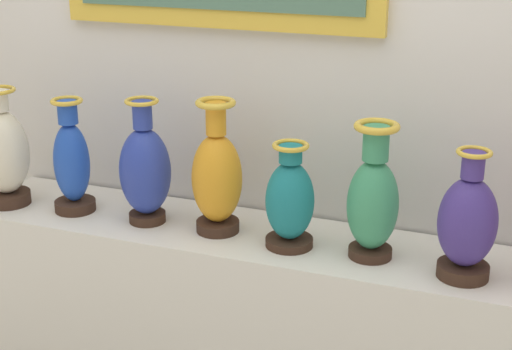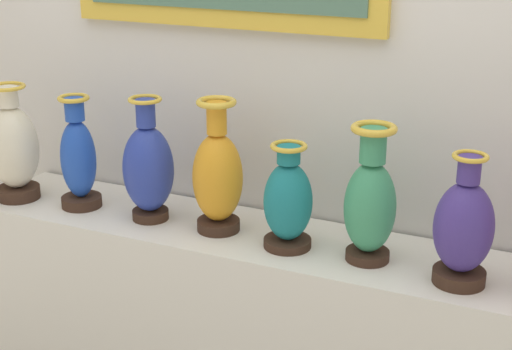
{
  "view_description": "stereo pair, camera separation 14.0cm",
  "coord_description": "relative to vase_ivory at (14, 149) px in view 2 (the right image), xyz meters",
  "views": [
    {
      "loc": [
        0.81,
        -2.08,
        1.82
      ],
      "look_at": [
        0.0,
        0.0,
        1.03
      ],
      "focal_mm": 53.68,
      "sensor_mm": 36.0,
      "label": 1
    },
    {
      "loc": [
        0.94,
        -2.02,
        1.82
      ],
      "look_at": [
        0.0,
        0.0,
        1.03
      ],
      "focal_mm": 53.68,
      "sensor_mm": 36.0,
      "label": 2
    }
  ],
  "objects": [
    {
      "name": "vase_ivory",
      "position": [
        0.0,
        0.0,
        0.0
      ],
      "size": [
        0.17,
        0.17,
        0.41
      ],
      "color": "#382319",
      "rests_on": "display_shelf"
    },
    {
      "name": "vase_indigo",
      "position": [
        1.55,
        -0.0,
        -0.02
      ],
      "size": [
        0.16,
        0.16,
        0.37
      ],
      "color": "#382319",
      "rests_on": "display_shelf"
    },
    {
      "name": "vase_sapphire",
      "position": [
        0.25,
        0.03,
        -0.01
      ],
      "size": [
        0.14,
        0.14,
        0.39
      ],
      "color": "#382319",
      "rests_on": "display_shelf"
    },
    {
      "name": "vase_amber",
      "position": [
        0.78,
        0.05,
        0.0
      ],
      "size": [
        0.16,
        0.16,
        0.43
      ],
      "color": "#382319",
      "rests_on": "display_shelf"
    },
    {
      "name": "vase_jade",
      "position": [
        1.28,
        0.04,
        -0.0
      ],
      "size": [
        0.15,
        0.15,
        0.41
      ],
      "color": "#382319",
      "rests_on": "display_shelf"
    },
    {
      "name": "display_shelf",
      "position": [
        0.9,
        0.07,
        -0.6
      ],
      "size": [
        2.0,
        0.39,
        0.84
      ],
      "primitive_type": "cube",
      "color": "silver",
      "rests_on": "ground_plane"
    },
    {
      "name": "back_wall",
      "position": [
        0.9,
        0.32,
        0.43
      ],
      "size": [
        4.38,
        0.14,
        2.88
      ],
      "color": "silver",
      "rests_on": "ground_plane"
    },
    {
      "name": "vase_cobalt",
      "position": [
        0.53,
        0.03,
        -0.0
      ],
      "size": [
        0.17,
        0.17,
        0.41
      ],
      "color": "#382319",
      "rests_on": "display_shelf"
    },
    {
      "name": "vase_teal",
      "position": [
        1.03,
        0.02,
        -0.04
      ],
      "size": [
        0.15,
        0.15,
        0.33
      ],
      "color": "#382319",
      "rests_on": "display_shelf"
    }
  ]
}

